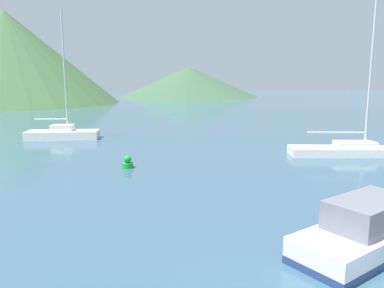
{
  "coord_description": "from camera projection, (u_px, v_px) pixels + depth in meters",
  "views": [
    {
      "loc": [
        -6.53,
        -3.89,
        4.58
      ],
      "look_at": [
        0.53,
        14.0,
        1.2
      ],
      "focal_mm": 35.0,
      "sensor_mm": 36.0,
      "label": 1
    }
  ],
  "objects": [
    {
      "name": "hill_east",
      "position": [
        189.0,
        82.0,
        93.73
      ],
      "size": [
        34.43,
        34.43,
        7.41
      ],
      "color": "#38563D",
      "rests_on": "ground_plane"
    },
    {
      "name": "sailboat_middle",
      "position": [
        355.0,
        149.0,
        22.5
      ],
      "size": [
        7.77,
        4.55,
        10.5
      ],
      "rotation": [
        0.0,
        0.0,
        -0.4
      ],
      "color": "white",
      "rests_on": "ground_plane"
    },
    {
      "name": "sailboat_inner",
      "position": [
        63.0,
        133.0,
        28.57
      ],
      "size": [
        5.61,
        3.16,
        9.53
      ],
      "rotation": [
        0.0,
        0.0,
        -0.28
      ],
      "color": "white",
      "rests_on": "ground_plane"
    },
    {
      "name": "buoy_marker",
      "position": [
        128.0,
        163.0,
        19.38
      ],
      "size": [
        0.57,
        0.57,
        0.66
      ],
      "color": "green",
      "rests_on": "ground_plane"
    },
    {
      "name": "hill_central",
      "position": [
        7.0,
        57.0,
        68.78
      ],
      "size": [
        40.1,
        40.1,
        16.82
      ],
      "color": "#3D6038",
      "rests_on": "ground_plane"
    }
  ]
}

